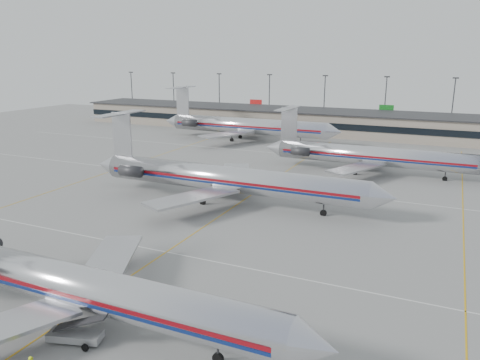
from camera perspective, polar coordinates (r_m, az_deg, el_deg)
The scene contains 9 objects.
ground at distance 45.75m, azimuth -16.00°, elevation -13.04°, with size 260.00×260.00×0.00m, color gray.
apron_markings at distance 52.89m, azimuth -8.97°, elevation -8.66°, with size 160.00×0.15×0.02m, color silver.
terminal at distance 132.23m, azimuth 12.41°, elevation 6.84°, with size 162.00×17.00×6.25m.
light_mast_row at distance 145.30m, azimuth 13.73°, elevation 9.62°, with size 163.60×0.40×15.28m.
jet_foreground at distance 41.18m, azimuth -20.50°, elevation -11.62°, with size 43.11×25.38×11.28m.
jet_second_row at distance 68.62m, azimuth -2.15°, elevation 0.24°, with size 47.60×28.03×12.46m.
jet_third_row at distance 88.76m, azimuth 15.45°, elevation 2.91°, with size 41.99×25.83×11.48m.
jet_back_row at distance 119.19m, azimuth 0.47°, elevation 6.66°, with size 48.26×29.69×13.20m.
belt_loader at distance 39.17m, azimuth -19.35°, elevation -17.29°, with size 5.00×2.56×2.55m.
Camera 1 is at (27.19, -30.19, 21.04)m, focal length 35.00 mm.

